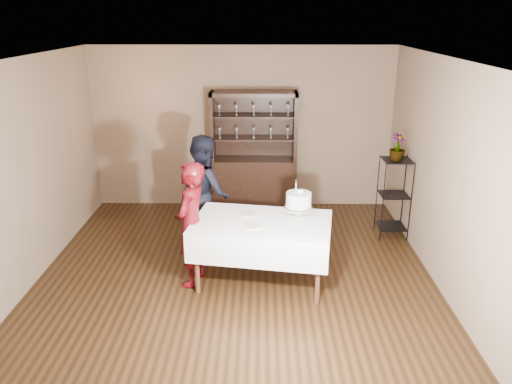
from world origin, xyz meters
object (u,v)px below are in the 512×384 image
man (205,192)px  china_hutch (254,172)px  cake_table (262,236)px  potted_plant (397,147)px  cake (299,202)px  plant_etagere (394,195)px  woman (191,225)px

man → china_hutch: bearing=-52.8°
cake_table → potted_plant: 2.48m
cake_table → man: 1.33m
china_hutch → cake_table: 2.47m
man → potted_plant: (2.73, 0.33, 0.57)m
china_hutch → man: 1.57m
potted_plant → cake: bearing=-140.6°
china_hutch → cake: (0.58, -2.30, 0.35)m
man → potted_plant: man is taller
plant_etagere → man: bearing=-172.4°
plant_etagere → potted_plant: potted_plant is taller
cake_table → woman: 0.86m
woman → man: (0.04, 1.06, 0.04)m
woman → man: bearing=-167.0°
potted_plant → china_hutch: bearing=152.1°
cake_table → cake: bearing=20.3°
woman → potted_plant: 3.16m
woman → cake: 1.33m
cake_table → cake: size_ratio=3.76×
china_hutch → man: size_ratio=1.23×
cake → potted_plant: (1.48, 1.21, 0.37)m
man → cake: bearing=-152.7°
woman → cake: bearing=113.4°
cake_table → potted_plant: (1.92, 1.38, 0.75)m
cake_table → woman: (-0.85, -0.02, 0.15)m
cake → woman: bearing=-172.0°
cake_table → china_hutch: bearing=93.1°
china_hutch → man: china_hutch is taller
plant_etagere → potted_plant: size_ratio=3.11×
china_hutch → potted_plant: size_ratio=5.18×
man → potted_plant: bearing=-110.7°
plant_etagere → woman: (-2.79, -1.43, 0.13)m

